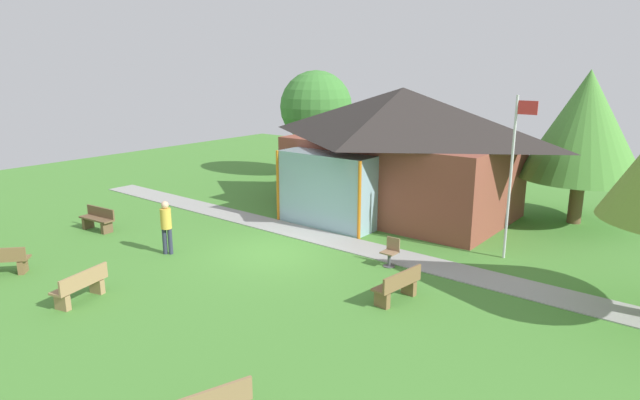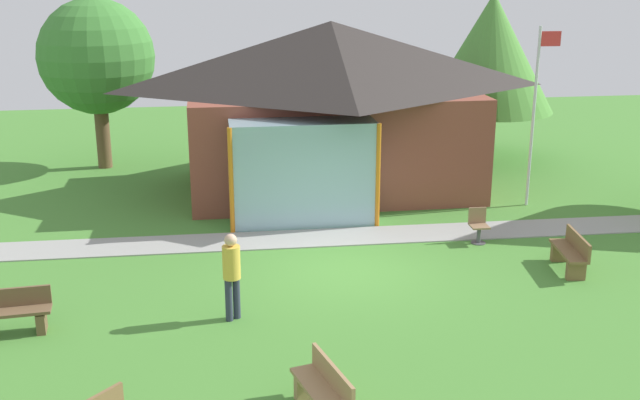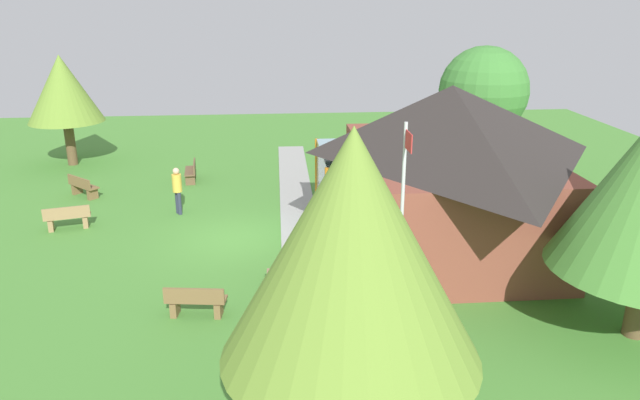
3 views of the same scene
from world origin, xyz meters
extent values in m
plane|color=#478433|center=(0.00, 0.00, 0.00)|extent=(44.00, 44.00, 0.00)
cube|color=brown|center=(0.65, 6.63, 1.52)|extent=(8.36, 5.31, 3.05)
pyramid|color=#2D2826|center=(0.65, 6.63, 4.04)|extent=(9.36, 6.31, 1.98)
cube|color=#8CB2BF|center=(-0.60, 3.37, 1.37)|extent=(3.76, 1.20, 2.74)
cylinder|color=orange|center=(-2.49, 2.77, 1.37)|extent=(0.12, 0.12, 2.74)
cylinder|color=orange|center=(1.28, 2.77, 1.37)|extent=(0.12, 0.12, 2.74)
cube|color=#999993|center=(0.00, 2.05, 0.01)|extent=(25.03, 1.62, 0.03)
cylinder|color=silver|center=(5.92, 4.02, 2.51)|extent=(0.08, 0.08, 5.02)
cube|color=red|center=(6.22, 4.02, 4.67)|extent=(0.60, 0.02, 0.40)
cube|color=brown|center=(4.86, -0.82, 0.45)|extent=(0.63, 1.54, 0.06)
cube|color=brown|center=(4.78, -1.36, 0.20)|extent=(0.42, 0.21, 0.39)
cube|color=brown|center=(4.93, -0.27, 0.20)|extent=(0.42, 0.21, 0.39)
cube|color=brown|center=(5.04, -0.84, 0.66)|extent=(0.26, 1.49, 0.36)
cube|color=brown|center=(-5.01, -6.27, 0.45)|extent=(1.35, 1.40, 0.06)
cube|color=brown|center=(-5.38, -6.67, 0.20)|extent=(0.40, 0.39, 0.39)
cube|color=brown|center=(-4.63, -5.87, 0.20)|extent=(0.40, 0.39, 0.39)
cube|color=brown|center=(-4.87, -6.40, 0.66)|extent=(1.07, 1.14, 0.36)
cube|color=brown|center=(-6.76, -2.32, 0.45)|extent=(1.53, 0.57, 0.06)
cube|color=brown|center=(-6.21, -2.27, 0.20)|extent=(0.20, 0.41, 0.39)
cube|color=brown|center=(-7.30, -2.37, 0.20)|extent=(0.20, 0.41, 0.39)
cube|color=brown|center=(-6.77, -2.14, 0.66)|extent=(1.50, 0.20, 0.36)
cube|color=#9E7A51|center=(-1.47, -5.83, 0.45)|extent=(0.79, 1.56, 0.06)
cube|color=#9E7A51|center=(-1.34, -6.37, 0.20)|extent=(0.43, 0.25, 0.39)
cube|color=#9E7A51|center=(-1.61, -5.30, 0.20)|extent=(0.43, 0.25, 0.39)
cube|color=#9E7A51|center=(-1.29, -5.79, 0.66)|extent=(0.42, 1.47, 0.36)
cube|color=#8C6B4C|center=(3.48, 1.15, 0.44)|extent=(0.45, 0.45, 0.04)
cube|color=#8C6B4C|center=(3.48, 1.35, 0.66)|extent=(0.44, 0.05, 0.40)
cylinder|color=#4C4C51|center=(3.48, 1.15, 0.21)|extent=(0.10, 0.10, 0.42)
cylinder|color=#4C4C51|center=(3.48, 1.15, 0.01)|extent=(0.36, 0.36, 0.02)
cylinder|color=#2D3347|center=(-2.58, -2.22, 0.42)|extent=(0.14, 0.14, 0.85)
cylinder|color=#2D3347|center=(-2.73, -2.32, 0.42)|extent=(0.14, 0.14, 0.85)
cylinder|color=gold|center=(-2.66, -2.27, 1.18)|extent=(0.34, 0.34, 0.65)
sphere|color=#D8AD8C|center=(-2.66, -2.27, 1.62)|extent=(0.24, 0.24, 0.24)
cylinder|color=brown|center=(-6.54, 10.22, 1.16)|extent=(0.47, 0.47, 2.32)
sphere|color=#3D7F33|center=(-6.54, 10.22, 3.73)|extent=(3.77, 3.77, 3.77)
cylinder|color=brown|center=(-9.94, -8.19, 1.02)|extent=(0.45, 0.45, 2.05)
cone|color=olive|center=(-9.94, -8.19, 3.57)|extent=(3.38, 3.38, 3.04)
cylinder|color=brown|center=(6.65, 9.52, 0.87)|extent=(0.50, 0.50, 1.74)
cone|color=olive|center=(10.59, 2.22, 4.20)|extent=(3.89, 3.89, 3.50)
camera|label=1|loc=(11.22, -12.07, 5.88)|focal=30.21mm
camera|label=2|loc=(-2.94, -15.85, 6.50)|focal=43.00mm
camera|label=3|loc=(18.30, 1.11, 7.57)|focal=33.65mm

